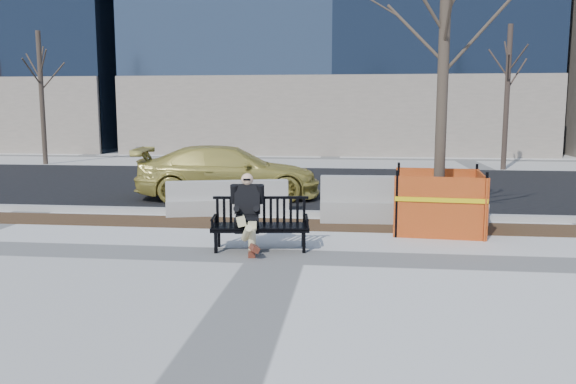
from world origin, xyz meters
name	(u,v)px	position (x,y,z in m)	size (l,w,h in m)	color
ground	(277,256)	(0.00, 0.00, 0.00)	(120.00, 120.00, 0.00)	beige
mulch_strip	(294,225)	(0.00, 2.60, 0.00)	(40.00, 1.20, 0.02)	#47301C
asphalt_street	(315,185)	(0.00, 8.80, 0.00)	(60.00, 10.40, 0.01)	black
curb	(299,214)	(0.00, 3.55, 0.06)	(60.00, 0.25, 0.12)	#9E9B93
bench	(260,250)	(-0.34, 0.41, 0.00)	(1.68, 0.60, 0.89)	black
seated_man	(248,249)	(-0.57, 0.43, 0.00)	(0.56, 0.93, 1.30)	black
tree_fence	(437,230)	(2.85, 2.36, 0.00)	(2.51, 2.51, 6.27)	#D94E1F
sedan	(229,198)	(-2.10, 5.92, 0.00)	(1.96, 4.81, 1.40)	gold
jersey_barrier_left	(228,215)	(-1.61, 3.58, 0.00)	(2.71, 0.54, 0.78)	#A3A098
jersey_barrier_right	(401,222)	(2.22, 3.14, 0.00)	(3.41, 0.68, 0.98)	#99968F
far_tree_left	(46,164)	(-11.99, 14.42, 0.00)	(2.23, 2.23, 6.02)	#47392D
far_tree_right	(503,169)	(6.98, 14.39, 0.00)	(2.21, 2.21, 5.98)	#41332A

